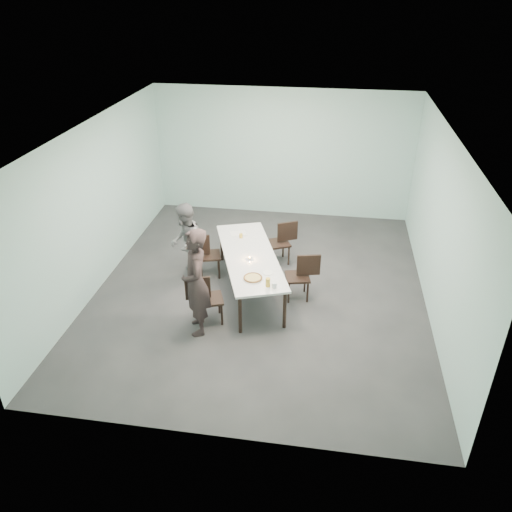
# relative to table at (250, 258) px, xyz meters

# --- Properties ---
(ground) EXTENTS (7.00, 7.00, 0.00)m
(ground) POSITION_rel_table_xyz_m (0.19, 0.08, -0.69)
(ground) COLOR #333335
(ground) RESTS_ON ground
(room_shell) EXTENTS (6.02, 7.02, 3.01)m
(room_shell) POSITION_rel_table_xyz_m (0.19, 0.08, 1.33)
(room_shell) COLOR #AAD6D1
(room_shell) RESTS_ON ground
(table) EXTENTS (1.71, 2.75, 0.75)m
(table) POSITION_rel_table_xyz_m (0.00, 0.00, 0.00)
(table) COLOR white
(table) RESTS_ON ground
(chair_near_left) EXTENTS (0.65, 0.54, 0.87)m
(chair_near_left) POSITION_rel_table_xyz_m (-0.58, -1.05, -0.19)
(chair_near_left) COLOR black
(chair_near_left) RESTS_ON ground
(chair_far_left) EXTENTS (0.65, 0.52, 0.87)m
(chair_far_left) POSITION_rel_table_xyz_m (-0.94, 0.41, -0.19)
(chair_far_left) COLOR black
(chair_far_left) RESTS_ON ground
(chair_near_right) EXTENTS (0.65, 0.50, 0.87)m
(chair_near_right) POSITION_rel_table_xyz_m (0.96, -0.08, -0.19)
(chair_near_right) COLOR black
(chair_near_right) RESTS_ON ground
(chair_far_right) EXTENTS (0.65, 0.56, 0.87)m
(chair_far_right) POSITION_rel_table_xyz_m (0.47, 1.16, -0.19)
(chair_far_right) COLOR black
(chair_far_right) RESTS_ON ground
(diner_near) EXTENTS (0.63, 0.78, 1.84)m
(diner_near) POSITION_rel_table_xyz_m (-0.64, -1.30, 0.22)
(diner_near) COLOR black
(diner_near) RESTS_ON ground
(diner_far) EXTENTS (0.72, 0.85, 1.55)m
(diner_far) POSITION_rel_table_xyz_m (-1.25, 0.22, 0.08)
(diner_far) COLOR slate
(diner_far) RESTS_ON ground
(pizza) EXTENTS (0.34, 0.34, 0.04)m
(pizza) POSITION_rel_table_xyz_m (0.19, -0.79, 0.08)
(pizza) COLOR white
(pizza) RESTS_ON table
(side_plate) EXTENTS (0.18, 0.18, 0.01)m
(side_plate) POSITION_rel_table_xyz_m (0.41, -0.56, 0.06)
(side_plate) COLOR white
(side_plate) RESTS_ON table
(beer_glass) EXTENTS (0.08, 0.08, 0.15)m
(beer_glass) POSITION_rel_table_xyz_m (0.46, -0.98, 0.13)
(beer_glass) COLOR gold
(beer_glass) RESTS_ON table
(water_tumbler) EXTENTS (0.08, 0.08, 0.09)m
(water_tumbler) POSITION_rel_table_xyz_m (0.57, -1.00, 0.10)
(water_tumbler) COLOR silver
(water_tumbler) RESTS_ON table
(tealight) EXTENTS (0.06, 0.06, 0.05)m
(tealight) POSITION_rel_table_xyz_m (0.02, -0.16, 0.08)
(tealight) COLOR silver
(tealight) RESTS_ON table
(amber_tumbler) EXTENTS (0.07, 0.07, 0.08)m
(amber_tumbler) POSITION_rel_table_xyz_m (-0.28, 0.64, 0.10)
(amber_tumbler) COLOR gold
(amber_tumbler) RESTS_ON table
(menu) EXTENTS (0.36, 0.31, 0.01)m
(menu) POSITION_rel_table_xyz_m (-0.36, 0.80, 0.06)
(menu) COLOR silver
(menu) RESTS_ON table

